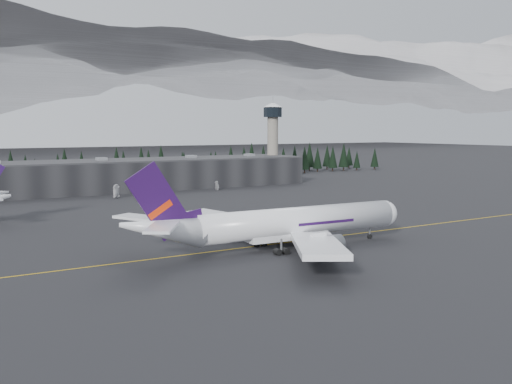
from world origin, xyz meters
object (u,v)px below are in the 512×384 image
jet_main (276,224)px  gse_vehicle_a (116,196)px  gse_vehicle_b (217,189)px  control_tower (273,133)px  terminal (126,175)px

jet_main → gse_vehicle_a: size_ratio=12.70×
jet_main → gse_vehicle_a: (-1.17, 105.20, -4.75)m
gse_vehicle_a → gse_vehicle_b: 44.81m
control_tower → gse_vehicle_b: 54.81m
gse_vehicle_b → jet_main: bearing=-25.4°
control_tower → gse_vehicle_a: 95.52m
jet_main → gse_vehicle_b: (43.33, 110.47, -4.82)m
control_tower → gse_vehicle_b: (-43.31, -24.71, -22.75)m
terminal → gse_vehicle_a: terminal is taller
gse_vehicle_b → terminal: bearing=-128.4°
gse_vehicle_a → control_tower: bearing=-11.9°
terminal → gse_vehicle_b: size_ratio=41.68×
jet_main → gse_vehicle_a: jet_main is taller
terminal → gse_vehicle_b: bearing=-34.4°
terminal → control_tower: (75.00, 3.00, 17.11)m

